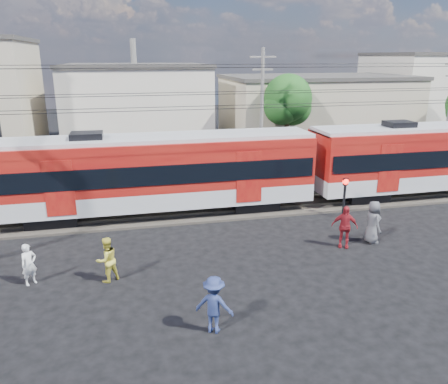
% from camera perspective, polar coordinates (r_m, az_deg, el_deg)
% --- Properties ---
extents(ground, '(120.00, 120.00, 0.00)m').
position_cam_1_polar(ground, '(16.08, 0.17, -12.30)').
color(ground, black).
rests_on(ground, ground).
extents(track_bed, '(70.00, 3.40, 0.12)m').
position_cam_1_polar(track_bed, '(23.23, -4.28, -2.58)').
color(track_bed, '#2D2823').
rests_on(track_bed, ground).
extents(rail_near, '(70.00, 0.12, 0.12)m').
position_cam_1_polar(rail_near, '(22.49, -3.99, -2.92)').
color(rail_near, '#59544C').
rests_on(rail_near, track_bed).
extents(rail_far, '(70.00, 0.12, 0.12)m').
position_cam_1_polar(rail_far, '(23.89, -4.56, -1.71)').
color(rail_far, '#59544C').
rests_on(rail_far, track_bed).
extents(commuter_train, '(50.30, 3.08, 4.17)m').
position_cam_1_polar(commuter_train, '(22.38, -8.34, 2.79)').
color(commuter_train, black).
rests_on(commuter_train, ground).
extents(catenary, '(70.00, 9.30, 7.52)m').
position_cam_1_polar(catenary, '(22.48, -27.18, 8.26)').
color(catenary, black).
rests_on(catenary, ground).
extents(building_midwest, '(12.24, 12.24, 7.30)m').
position_cam_1_polar(building_midwest, '(40.86, -11.36, 10.98)').
color(building_midwest, beige).
rests_on(building_midwest, ground).
extents(building_mideast, '(16.32, 10.20, 6.30)m').
position_cam_1_polar(building_mideast, '(41.62, 11.79, 10.37)').
color(building_mideast, tan).
rests_on(building_mideast, ground).
extents(building_east, '(10.20, 10.20, 8.30)m').
position_cam_1_polar(building_east, '(52.12, 24.44, 11.66)').
color(building_east, beige).
rests_on(building_east, ground).
extents(utility_pole_mid, '(1.80, 0.24, 8.50)m').
position_cam_1_polar(utility_pole_mid, '(30.24, 4.95, 10.79)').
color(utility_pole_mid, slate).
rests_on(utility_pole_mid, ground).
extents(tree_near, '(3.82, 3.64, 6.72)m').
position_cam_1_polar(tree_near, '(34.19, 8.56, 11.63)').
color(tree_near, '#382619').
rests_on(tree_near, ground).
extents(pedestrian_a, '(0.68, 0.64, 1.56)m').
position_cam_1_polar(pedestrian_a, '(17.42, -24.12, -8.61)').
color(pedestrian_a, silver).
rests_on(pedestrian_a, ground).
extents(pedestrian_b, '(1.05, 0.99, 1.71)m').
position_cam_1_polar(pedestrian_b, '(16.65, -15.05, -8.52)').
color(pedestrian_b, gold).
rests_on(pedestrian_b, ground).
extents(pedestrian_c, '(1.35, 1.14, 1.81)m').
position_cam_1_polar(pedestrian_c, '(13.37, -1.31, -14.50)').
color(pedestrian_c, navy).
rests_on(pedestrian_c, ground).
extents(pedestrian_d, '(1.19, 0.91, 1.88)m').
position_cam_1_polar(pedestrian_d, '(19.52, 15.47, -4.37)').
color(pedestrian_d, maroon).
rests_on(pedestrian_d, ground).
extents(pedestrian_e, '(0.62, 0.95, 1.92)m').
position_cam_1_polar(pedestrian_e, '(20.35, 18.86, -3.74)').
color(pedestrian_e, '#48494D').
rests_on(pedestrian_e, ground).
extents(crossing_signal, '(0.30, 0.30, 2.08)m').
position_cam_1_polar(crossing_signal, '(22.97, 15.51, 0.23)').
color(crossing_signal, black).
rests_on(crossing_signal, ground).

